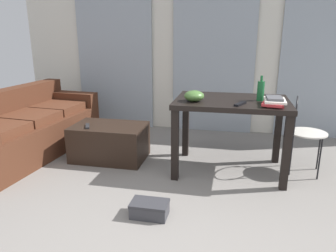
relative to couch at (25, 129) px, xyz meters
name	(u,v)px	position (x,y,z in m)	size (l,w,h in m)	color
ground_plane	(194,189)	(2.14, -0.52, -0.31)	(7.93, 7.93, 0.00)	gray
wall_back	(214,43)	(2.14, 1.53, 0.97)	(5.86, 0.10, 2.57)	silver
curtains	(214,55)	(2.14, 1.44, 0.81)	(4.16, 0.03, 2.25)	#99A3AD
couch	(25,129)	(0.00, 0.00, 0.00)	(1.00, 2.08, 0.78)	#4C2819
coffee_table	(110,142)	(1.06, 0.05, -0.10)	(0.83, 0.55, 0.41)	black
craft_table	(231,111)	(2.44, 0.01, 0.35)	(1.15, 0.79, 0.78)	black
wire_chair	(302,126)	(3.17, 0.13, 0.20)	(0.39, 0.41, 0.82)	silver
bottle_near	(261,91)	(2.72, 0.01, 0.57)	(0.07, 0.07, 0.25)	#195B2D
bowl	(194,96)	(2.07, -0.16, 0.53)	(0.20, 0.20, 0.11)	#477033
book_stack	(274,101)	(2.83, -0.19, 0.51)	(0.23, 0.32, 0.08)	red
tv_remote_on_table	(240,104)	(2.52, -0.23, 0.48)	(0.05, 0.19, 0.02)	black
tv_remote_primary	(87,126)	(0.85, -0.06, 0.11)	(0.04, 0.18, 0.02)	#232326
shoebox	(150,209)	(1.84, -1.05, -0.25)	(0.30, 0.20, 0.13)	#38383D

